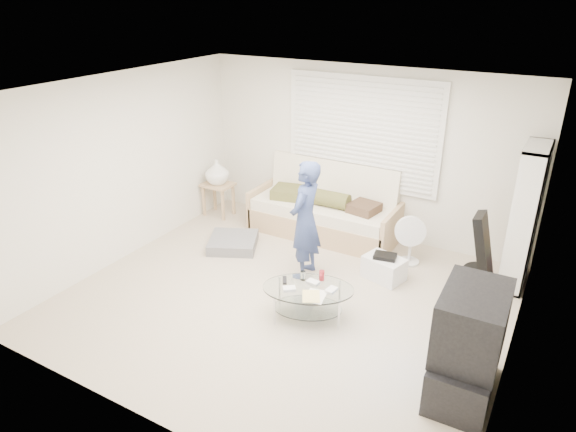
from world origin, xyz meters
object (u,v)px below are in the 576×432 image
Objects in this scene: futon_sofa at (325,212)px; tv_unit at (468,345)px; coffee_table at (308,293)px; bookshelf at (524,217)px.

tv_unit is at bearing -42.98° from futon_sofa.
futon_sofa reaches higher than coffee_table.
futon_sofa is 2.22m from coffee_table.
bookshelf is (2.72, -0.10, 0.55)m from futon_sofa.
bookshelf is 2.35m from tv_unit.
coffee_table is (-1.79, 0.35, -0.21)m from tv_unit.
tv_unit is 1.84m from coffee_table.
bookshelf reaches higher than futon_sofa.
tv_unit is (-0.13, -2.32, -0.38)m from bookshelf.
tv_unit is at bearing -10.94° from coffee_table.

